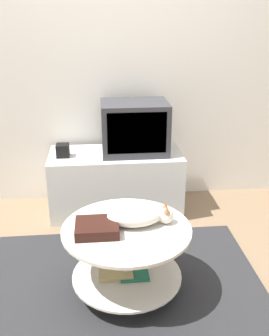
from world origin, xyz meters
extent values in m
plane|color=#7F664C|center=(0.00, 0.00, 0.00)|extent=(12.00, 12.00, 0.00)
cube|color=silver|center=(0.00, 1.36, 1.30)|extent=(8.00, 0.05, 2.60)
cube|color=#28282B|center=(0.00, 0.00, 0.01)|extent=(1.71, 1.32, 0.02)
cube|color=silver|center=(0.02, 1.04, 0.26)|extent=(1.05, 0.48, 0.51)
cube|color=silver|center=(0.02, 0.80, 0.31)|extent=(0.47, 0.01, 0.14)
cube|color=#333338|center=(0.17, 1.05, 0.71)|extent=(0.52, 0.38, 0.40)
cube|color=black|center=(0.17, 0.87, 0.72)|extent=(0.44, 0.01, 0.32)
cube|color=black|center=(-0.39, 1.00, 0.56)|extent=(0.10, 0.10, 0.10)
cylinder|color=#B2B2B7|center=(0.03, -0.01, 0.03)|extent=(0.31, 0.31, 0.01)
cylinder|color=#B7B7BC|center=(0.03, -0.01, 0.23)|extent=(0.04, 0.04, 0.41)
cylinder|color=beige|center=(0.03, -0.01, 0.13)|extent=(0.64, 0.64, 0.01)
cylinder|color=beige|center=(0.03, -0.01, 0.44)|extent=(0.73, 0.73, 0.02)
cube|color=tan|center=(-0.04, -0.01, 0.15)|extent=(0.20, 0.14, 0.03)
cube|color=#1E664C|center=(0.07, -0.03, 0.14)|extent=(0.17, 0.14, 0.01)
cube|color=black|center=(-0.14, -0.05, 0.48)|extent=(0.23, 0.20, 0.06)
ellipsoid|color=silver|center=(0.07, 0.02, 0.50)|extent=(0.31, 0.18, 0.11)
sphere|color=silver|center=(0.25, 0.02, 0.49)|extent=(0.09, 0.09, 0.09)
cone|color=#996038|center=(0.25, 0.04, 0.55)|extent=(0.04, 0.04, 0.04)
cone|color=#996038|center=(0.25, -0.01, 0.55)|extent=(0.04, 0.04, 0.04)
ellipsoid|color=#996038|center=(-0.14, 0.02, 0.47)|extent=(0.17, 0.04, 0.04)
camera|label=1|loc=(-0.11, -1.91, 1.58)|focal=42.00mm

